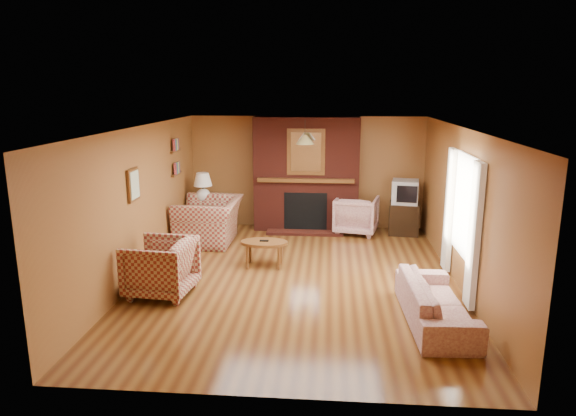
# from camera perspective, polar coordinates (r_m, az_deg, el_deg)

# --- Properties ---
(floor) EXTENTS (6.50, 6.50, 0.00)m
(floor) POSITION_cam_1_polar(r_m,az_deg,el_deg) (8.29, 0.97, -7.87)
(floor) COLOR #4F2911
(floor) RESTS_ON ground
(ceiling) EXTENTS (6.50, 6.50, 0.00)m
(ceiling) POSITION_cam_1_polar(r_m,az_deg,el_deg) (7.76, 1.04, 8.91)
(ceiling) COLOR silver
(ceiling) RESTS_ON wall_back
(wall_back) EXTENTS (6.50, 0.00, 6.50)m
(wall_back) POSITION_cam_1_polar(r_m,az_deg,el_deg) (11.13, 2.11, 3.99)
(wall_back) COLOR brown
(wall_back) RESTS_ON floor
(wall_front) EXTENTS (6.50, 0.00, 6.50)m
(wall_front) POSITION_cam_1_polar(r_m,az_deg,el_deg) (4.84, -1.57, -8.40)
(wall_front) COLOR brown
(wall_front) RESTS_ON floor
(wall_left) EXTENTS (0.00, 6.50, 6.50)m
(wall_left) POSITION_cam_1_polar(r_m,az_deg,el_deg) (8.47, -16.12, 0.54)
(wall_left) COLOR brown
(wall_left) RESTS_ON floor
(wall_right) EXTENTS (0.00, 6.50, 6.50)m
(wall_right) POSITION_cam_1_polar(r_m,az_deg,el_deg) (8.17, 18.78, -0.10)
(wall_right) COLOR brown
(wall_right) RESTS_ON floor
(fireplace) EXTENTS (2.20, 0.82, 2.40)m
(fireplace) POSITION_cam_1_polar(r_m,az_deg,el_deg) (10.87, 2.05, 3.67)
(fireplace) COLOR #4B1810
(fireplace) RESTS_ON floor
(window_right) EXTENTS (0.10, 1.85, 2.00)m
(window_right) POSITION_cam_1_polar(r_m,az_deg,el_deg) (7.99, 18.74, -0.94)
(window_right) COLOR beige
(window_right) RESTS_ON wall_right
(bookshelf) EXTENTS (0.09, 0.55, 0.71)m
(bookshelf) POSITION_cam_1_polar(r_m,az_deg,el_deg) (10.15, -12.21, 5.46)
(bookshelf) COLOR #5E3116
(bookshelf) RESTS_ON wall_left
(botanical_print) EXTENTS (0.05, 0.40, 0.50)m
(botanical_print) POSITION_cam_1_polar(r_m,az_deg,el_deg) (8.12, -16.79, 2.49)
(botanical_print) COLOR #5E3116
(botanical_print) RESTS_ON wall_left
(pendant_light) EXTENTS (0.36, 0.36, 0.48)m
(pendant_light) POSITION_cam_1_polar(r_m,az_deg,el_deg) (10.08, 1.89, 7.62)
(pendant_light) COLOR black
(pendant_light) RESTS_ON ceiling
(plaid_loveseat) EXTENTS (1.17, 1.34, 0.87)m
(plaid_loveseat) POSITION_cam_1_polar(r_m,az_deg,el_deg) (10.19, -8.75, -1.42)
(plaid_loveseat) COLOR maroon
(plaid_loveseat) RESTS_ON floor
(plaid_armchair) EXTENTS (1.01, 0.98, 0.84)m
(plaid_armchair) POSITION_cam_1_polar(r_m,az_deg,el_deg) (7.79, -13.98, -6.41)
(plaid_armchair) COLOR maroon
(plaid_armchair) RESTS_ON floor
(floral_sofa) EXTENTS (0.81, 1.91, 0.55)m
(floral_sofa) POSITION_cam_1_polar(r_m,az_deg,el_deg) (7.03, 16.09, -10.00)
(floral_sofa) COLOR beige
(floral_sofa) RESTS_ON floor
(floral_armchair) EXTENTS (1.00, 1.02, 0.78)m
(floral_armchair) POSITION_cam_1_polar(r_m,az_deg,el_deg) (10.81, 7.60, -0.77)
(floral_armchair) COLOR beige
(floral_armchair) RESTS_ON floor
(coffee_table) EXTENTS (0.80, 0.50, 0.46)m
(coffee_table) POSITION_cam_1_polar(r_m,az_deg,el_deg) (8.76, -2.67, -4.09)
(coffee_table) COLOR #5E3116
(coffee_table) RESTS_ON floor
(side_table) EXTENTS (0.50, 0.50, 0.66)m
(side_table) POSITION_cam_1_polar(r_m,az_deg,el_deg) (10.83, -9.30, -1.15)
(side_table) COLOR #5E3116
(side_table) RESTS_ON floor
(table_lamp) EXTENTS (0.38, 0.38, 0.63)m
(table_lamp) POSITION_cam_1_polar(r_m,az_deg,el_deg) (10.68, -9.44, 2.39)
(table_lamp) COLOR silver
(table_lamp) RESTS_ON side_table
(tv_stand) EXTENTS (0.65, 0.60, 0.65)m
(tv_stand) POSITION_cam_1_polar(r_m,az_deg,el_deg) (10.96, 12.73, -1.14)
(tv_stand) COLOR black
(tv_stand) RESTS_ON floor
(crt_tv) EXTENTS (0.60, 0.59, 0.48)m
(crt_tv) POSITION_cam_1_polar(r_m,az_deg,el_deg) (10.83, 12.89, 1.77)
(crt_tv) COLOR #ACAFB4
(crt_tv) RESTS_ON tv_stand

